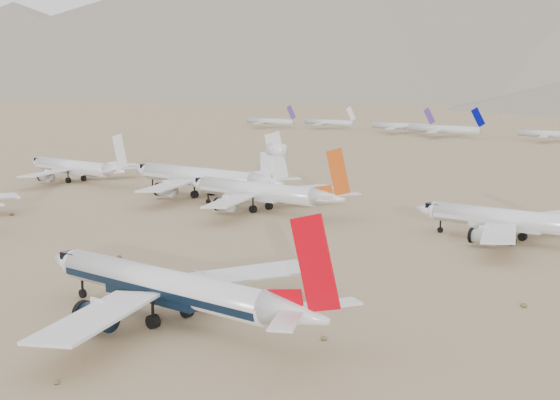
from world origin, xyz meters
name	(u,v)px	position (x,y,z in m)	size (l,w,h in m)	color
ground	(178,307)	(0.00, 0.00, 0.00)	(7000.00, 7000.00, 0.00)	#7F654A
main_airliner	(173,289)	(5.20, -5.60, 4.78)	(49.31, 48.16, 17.40)	white
row2_gold_tail	(521,222)	(20.62, 72.39, 4.38)	(43.98, 43.01, 15.66)	white
row2_orange_tail	(263,192)	(-42.72, 68.99, 4.73)	(47.28, 46.26, 16.87)	white
row2_white_trijet	(207,177)	(-69.78, 77.14, 5.54)	(54.01, 52.78, 19.14)	white
row2_white_twin	(77,168)	(-123.22, 73.84, 4.56)	(45.29, 44.31, 16.18)	white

